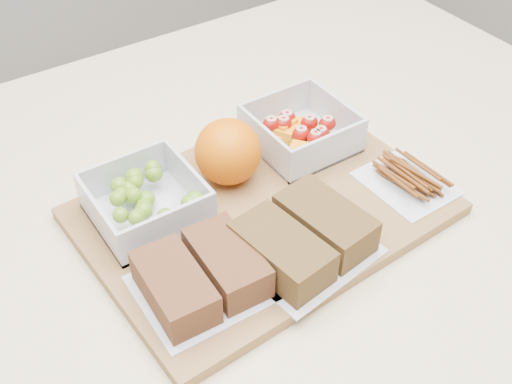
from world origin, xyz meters
TOP-DOWN VIEW (x-y plane):
  - cutting_board at (0.00, -0.03)m, footprint 0.43×0.32m
  - grape_container at (-0.12, 0.04)m, footprint 0.12×0.12m
  - fruit_container at (0.12, 0.05)m, footprint 0.12×0.12m
  - orange at (-0.00, 0.04)m, footprint 0.08×0.08m
  - sandwich_bag_left at (-0.12, -0.10)m, footprint 0.14×0.12m
  - sandwich_bag_center at (0.00, -0.12)m, footprint 0.16×0.15m
  - pretzel_bag at (0.18, -0.10)m, footprint 0.10×0.12m

SIDE VIEW (x-z plane):
  - cutting_board at x=0.00m, z-range 0.90..0.92m
  - pretzel_bag at x=0.18m, z-range 0.92..0.94m
  - fruit_container at x=0.12m, z-range 0.91..0.96m
  - sandwich_bag_left at x=-0.12m, z-range 0.92..0.96m
  - sandwich_bag_center at x=0.00m, z-range 0.92..0.96m
  - grape_container at x=-0.12m, z-range 0.91..0.96m
  - orange at x=0.00m, z-range 0.92..1.00m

